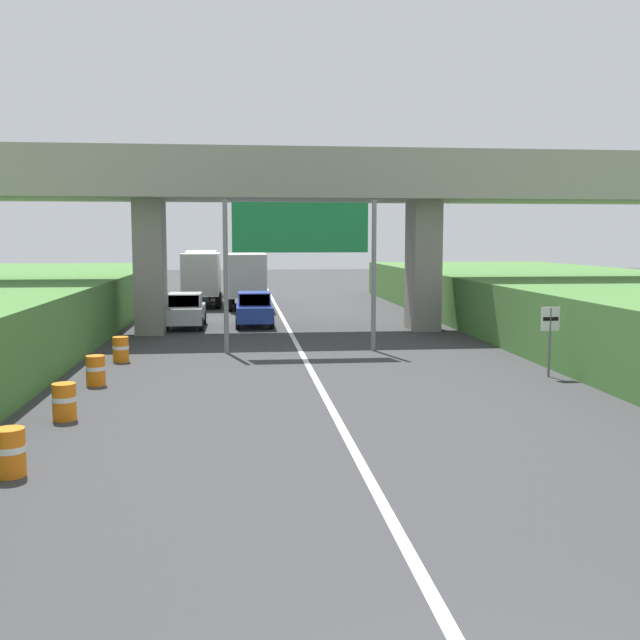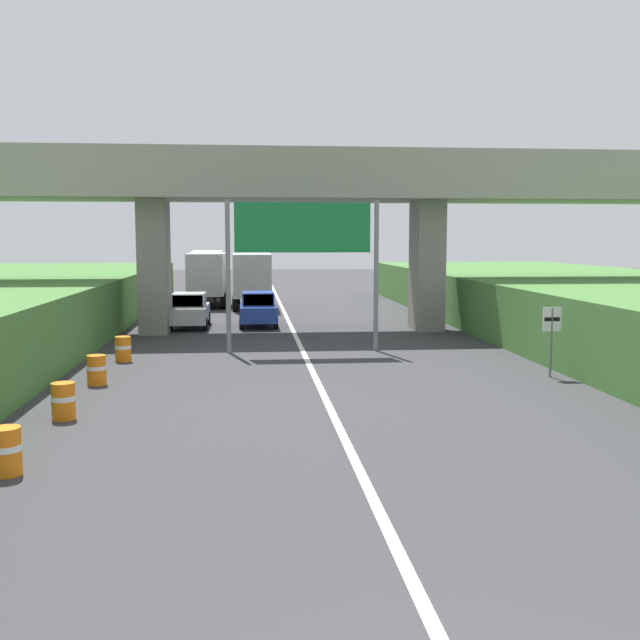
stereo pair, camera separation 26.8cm
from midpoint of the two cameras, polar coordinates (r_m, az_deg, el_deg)
lane_centre_stripe at (r=29.23m, az=-1.83°, el=-2.30°), size 0.20×87.69×0.01m
overpass_bridge at (r=34.90m, az=-2.62°, el=9.55°), size 40.00×4.80×8.34m
overhead_highway_sign at (r=28.42m, az=-1.79°, el=6.26°), size 5.88×0.18×5.84m
speed_limit_sign at (r=24.41m, az=16.98°, el=-0.79°), size 0.60×0.08×2.23m
truck_white at (r=47.00m, az=-5.79°, el=3.29°), size 2.44×7.30×3.44m
truck_orange at (r=48.86m, az=-9.21°, el=3.35°), size 2.44×7.30×3.44m
truck_red at (r=57.32m, az=-9.18°, el=3.78°), size 2.44×7.30×3.44m
car_blue at (r=37.11m, az=-5.28°, el=0.84°), size 1.86×4.10×1.72m
car_silver at (r=36.86m, az=-10.52°, el=0.72°), size 1.86×4.10×1.72m
construction_barrel_0 at (r=15.02m, az=-23.24°, el=-9.31°), size 0.57×0.57×0.90m
construction_barrel_1 at (r=19.02m, az=-19.46°, el=-5.93°), size 0.57×0.57×0.90m
construction_barrel_2 at (r=23.14m, az=-17.20°, el=-3.72°), size 0.57×0.57×0.90m
construction_barrel_3 at (r=27.27m, az=-15.35°, el=-2.17°), size 0.57×0.57×0.90m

